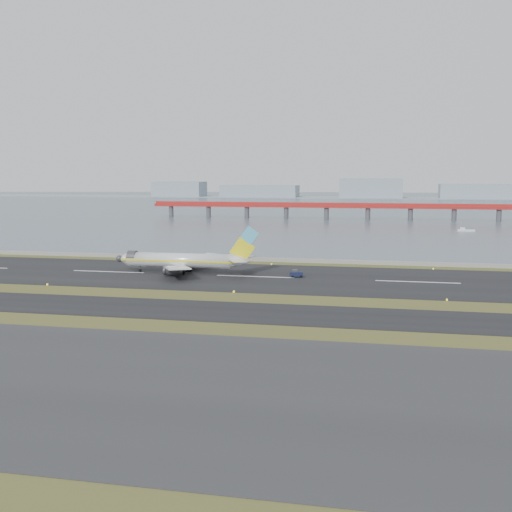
% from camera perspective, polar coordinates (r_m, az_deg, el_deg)
% --- Properties ---
extents(ground, '(1000.00, 1000.00, 0.00)m').
position_cam_1_polar(ground, '(133.78, -2.76, -3.85)').
color(ground, '#384A1A').
rests_on(ground, ground).
extents(apron_strip, '(1000.00, 50.00, 0.10)m').
position_cam_1_polar(apron_strip, '(83.38, -12.56, -10.82)').
color(apron_strip, '#2B2C2E').
rests_on(apron_strip, ground).
extents(taxiway_strip, '(1000.00, 18.00, 0.10)m').
position_cam_1_polar(taxiway_strip, '(122.44, -4.18, -4.87)').
color(taxiway_strip, black).
rests_on(taxiway_strip, ground).
extents(runway_strip, '(1000.00, 45.00, 0.10)m').
position_cam_1_polar(runway_strip, '(162.52, -0.07, -1.86)').
color(runway_strip, black).
rests_on(runway_strip, ground).
extents(seawall, '(1000.00, 2.50, 1.00)m').
position_cam_1_polar(seawall, '(191.60, 1.80, -0.34)').
color(seawall, gray).
rests_on(seawall, ground).
extents(bay_water, '(1400.00, 800.00, 1.30)m').
position_cam_1_polar(bay_water, '(588.49, 8.71, 4.61)').
color(bay_water, '#495C68').
rests_on(bay_water, ground).
extents(red_pier, '(260.00, 5.00, 10.20)m').
position_cam_1_polar(red_pier, '(377.67, 9.93, 4.30)').
color(red_pier, '#AC201D').
rests_on(red_pier, ground).
extents(far_shoreline, '(1400.00, 80.00, 60.50)m').
position_cam_1_polar(far_shoreline, '(747.50, 10.48, 5.57)').
color(far_shoreline, '#8E9DA8').
rests_on(far_shoreline, ground).
extents(airliner, '(38.52, 32.89, 12.80)m').
position_cam_1_polar(airliner, '(168.51, -6.35, -0.41)').
color(airliner, silver).
rests_on(airliner, ground).
extents(pushback_tug, '(3.47, 2.61, 1.98)m').
position_cam_1_polar(pushback_tug, '(161.72, 3.59, -1.59)').
color(pushback_tug, '#141A37').
rests_on(pushback_tug, ground).
extents(workboat_far, '(7.97, 3.33, 1.88)m').
position_cam_1_polar(workboat_far, '(309.69, 18.14, 2.20)').
color(workboat_far, white).
rests_on(workboat_far, ground).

